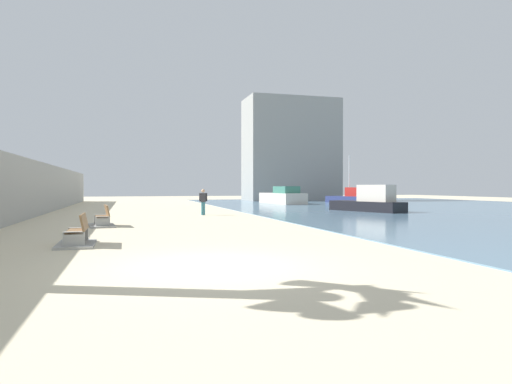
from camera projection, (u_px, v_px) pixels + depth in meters
ground_plane at (158, 216)px, 27.73m from camera, size 120.00×120.00×0.00m
seawall at (23, 189)px, 25.67m from camera, size 0.80×64.00×3.40m
water_bay at (483, 211)px, 34.25m from camera, size 36.00×68.00×0.04m
bench_near at (77, 238)px, 14.02m from camera, size 1.12×2.11×0.98m
bench_far at (102, 221)px, 20.80m from camera, size 1.33×2.21×0.98m
person_walking at (203, 200)px, 29.07m from camera, size 0.53×0.22×1.67m
boat_far_left at (369, 202)px, 32.71m from camera, size 3.42×6.25×1.91m
boat_far_right at (283, 197)px, 47.90m from camera, size 2.84×7.82×1.82m
boat_outer at (353, 197)px, 50.52m from camera, size 4.30×6.21×5.29m
harbor_building at (291, 150)px, 59.73m from camera, size 12.00×6.00×13.28m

